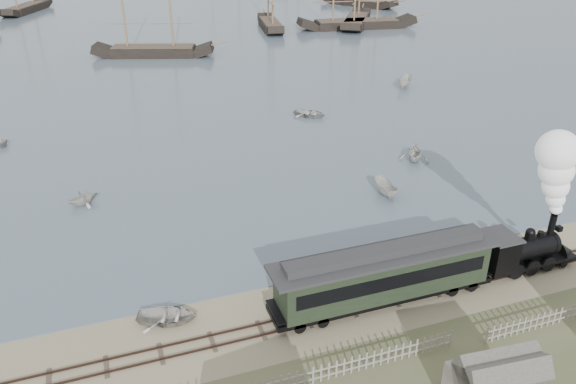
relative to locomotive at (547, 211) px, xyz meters
name	(u,v)px	position (x,y,z in m)	size (l,w,h in m)	color
ground	(352,288)	(-13.32, 2.00, -4.48)	(600.00, 600.00, 0.00)	tan
rail_track	(366,305)	(-13.32, 0.00, -4.44)	(120.00, 1.80, 0.16)	#32211B
locomotive	(547,211)	(0.00, 0.00, 0.00)	(7.80, 2.91, 9.73)	black
passenger_coach	(384,273)	(-12.19, 0.00, -2.21)	(14.90, 2.87, 3.62)	black
beached_dinghy	(168,316)	(-25.47, 2.77, -4.10)	(3.71, 2.65, 0.77)	#B8B6AF
rowboat_1	(82,198)	(-29.96, 20.47, -3.72)	(2.65, 2.29, 1.40)	#B8B6AF
rowboat_2	(385,189)	(-4.75, 13.30, -3.76)	(3.43, 1.29, 1.32)	#B8B6AF
rowboat_3	(310,113)	(-3.15, 35.30, -4.01)	(3.97, 2.84, 0.82)	#B8B6AF
rowboat_4	(415,152)	(1.79, 19.23, -3.51)	(3.48, 3.00, 1.83)	#B8B6AF
rowboat_5	(405,82)	(14.18, 42.47, -3.63)	(4.11, 1.54, 1.59)	#B8B6AF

